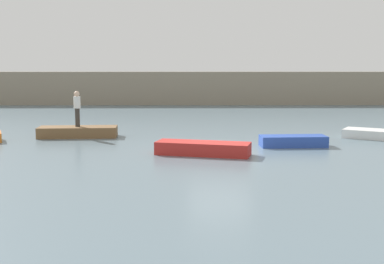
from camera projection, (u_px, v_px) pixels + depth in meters
name	position (u px, v px, depth m)	size (l,w,h in m)	color
ground_plane	(220.00, 151.00, 20.78)	(120.00, 120.00, 0.00)	slate
embankment_wall	(203.00, 88.00, 43.37)	(80.00, 1.20, 2.78)	gray
rowboat_brown	(78.00, 132.00, 24.54)	(3.69, 1.24, 0.51)	brown
rowboat_red	(203.00, 148.00, 19.83)	(3.62, 1.09, 0.50)	red
rowboat_blue	(293.00, 141.00, 21.81)	(2.79, 0.98, 0.46)	#2B4CAD
rowboat_white	(375.00, 134.00, 24.07)	(2.76, 1.28, 0.42)	white
person_white_shirt	(77.00, 107.00, 24.38)	(0.32, 0.32, 1.70)	#38332D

